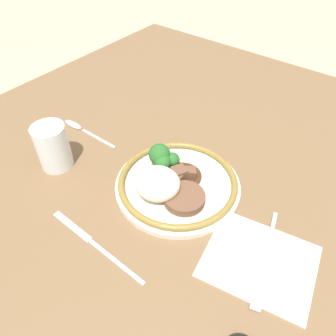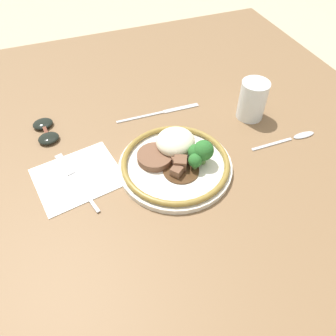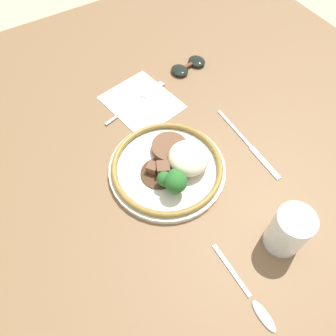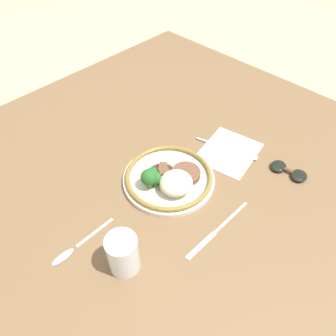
# 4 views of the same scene
# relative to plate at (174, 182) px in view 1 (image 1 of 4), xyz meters

# --- Properties ---
(ground_plane) EXTENTS (8.00, 8.00, 0.00)m
(ground_plane) POSITION_rel_plate_xyz_m (-0.04, 0.01, -0.05)
(ground_plane) COLOR tan
(dining_table) EXTENTS (1.23, 1.30, 0.03)m
(dining_table) POSITION_rel_plate_xyz_m (-0.04, 0.01, -0.04)
(dining_table) COLOR brown
(dining_table) RESTS_ON ground
(napkin) EXTENTS (0.19, 0.17, 0.00)m
(napkin) POSITION_rel_plate_xyz_m (-0.20, 0.04, -0.02)
(napkin) COLOR white
(napkin) RESTS_ON dining_table
(plate) EXTENTS (0.24, 0.24, 0.07)m
(plate) POSITION_rel_plate_xyz_m (0.00, 0.00, 0.00)
(plate) COLOR silver
(plate) RESTS_ON dining_table
(juice_glass) EXTENTS (0.07, 0.07, 0.09)m
(juice_glass) POSITION_rel_plate_xyz_m (0.23, 0.09, 0.02)
(juice_glass) COLOR yellow
(juice_glass) RESTS_ON dining_table
(fork) EXTENTS (0.06, 0.18, 0.00)m
(fork) POSITION_rel_plate_xyz_m (-0.21, 0.05, -0.02)
(fork) COLOR #B7B7BC
(fork) RESTS_ON napkin
(knife) EXTENTS (0.21, 0.01, 0.00)m
(knife) POSITION_rel_plate_xyz_m (0.03, 0.18, -0.02)
(knife) COLOR #B7B7BC
(knife) RESTS_ON dining_table
(spoon) EXTENTS (0.16, 0.02, 0.01)m
(spoon) POSITION_rel_plate_xyz_m (0.29, -0.02, -0.02)
(spoon) COLOR #B7B7BC
(spoon) RESTS_ON dining_table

